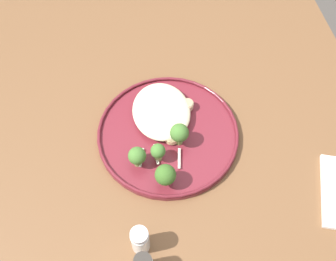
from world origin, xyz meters
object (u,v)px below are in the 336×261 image
broccoli_floret_left_leaning (179,133)px  broccoli_floret_rear_charred (165,175)px  seared_scallop_tilted_round (157,107)px  broccoli_floret_near_rim (158,152)px  seared_scallop_half_hidden (172,137)px  salt_shaker (140,240)px  seared_scallop_center_golden (161,131)px  seared_scallop_on_noodles (148,109)px  seared_scallop_left_edge (177,121)px  dinner_plate (168,133)px  seared_scallop_tiny_bay (188,105)px  broccoli_floret_front_edge (137,156)px

broccoli_floret_left_leaning → broccoli_floret_rear_charred: 0.09m
seared_scallop_tilted_round → broccoli_floret_near_rim: bearing=-8.3°
seared_scallop_half_hidden → salt_shaker: 0.22m
seared_scallop_half_hidden → seared_scallop_center_golden: 0.03m
seared_scallop_on_noodles → broccoli_floret_near_rim: (0.11, 0.00, 0.02)m
seared_scallop_left_edge → seared_scallop_tilted_round: bearing=-139.2°
dinner_plate → seared_scallop_center_golden: (-0.00, -0.01, 0.01)m
broccoli_floret_left_leaning → seared_scallop_center_golden: bearing=-128.1°
seared_scallop_tiny_bay → seared_scallop_left_edge: same height
seared_scallop_center_golden → broccoli_floret_rear_charred: 0.11m
seared_scallop_half_hidden → broccoli_floret_front_edge: (0.04, -0.07, 0.02)m
seared_scallop_half_hidden → broccoli_floret_front_edge: bearing=-61.0°
dinner_plate → seared_scallop_half_hidden: seared_scallop_half_hidden is taller
seared_scallop_tilted_round → broccoli_floret_rear_charred: broccoli_floret_rear_charred is taller
seared_scallop_tiny_bay → broccoli_floret_near_rim: (0.11, -0.08, 0.01)m
seared_scallop_half_hidden → seared_scallop_on_noodles: bearing=-154.1°
seared_scallop_tiny_bay → seared_scallop_left_edge: size_ratio=0.74×
seared_scallop_tiny_bay → broccoli_floret_front_edge: 0.17m
seared_scallop_on_noodles → seared_scallop_tilted_round: bearing=94.5°
seared_scallop_half_hidden → seared_scallop_left_edge: bearing=153.4°
seared_scallop_tilted_round → broccoli_floret_near_rim: size_ratio=0.70×
dinner_plate → seared_scallop_half_hidden: (0.02, 0.00, 0.01)m
seared_scallop_left_edge → seared_scallop_half_hidden: bearing=-26.6°
seared_scallop_half_hidden → seared_scallop_tilted_round: bearing=-167.8°
broccoli_floret_near_rim → broccoli_floret_rear_charred: bearing=5.2°
dinner_plate → seared_scallop_left_edge: bearing=129.6°
seared_scallop_tiny_bay → broccoli_floret_near_rim: size_ratio=0.56×
broccoli_floret_front_edge → seared_scallop_tiny_bay: bearing=133.1°
broccoli_floret_near_rim → broccoli_floret_rear_charred: broccoli_floret_rear_charred is taller
dinner_plate → broccoli_floret_front_edge: size_ratio=5.96×
seared_scallop_tiny_bay → seared_scallop_center_golden: (0.05, -0.07, -0.00)m
seared_scallop_left_edge → seared_scallop_on_noodles: seared_scallop_left_edge is taller
dinner_plate → broccoli_floret_front_edge: (0.06, -0.07, 0.03)m
seared_scallop_on_noodles → broccoli_floret_rear_charred: broccoli_floret_rear_charred is taller
seared_scallop_center_golden → seared_scallop_left_edge: size_ratio=0.90×
seared_scallop_left_edge → salt_shaker: bearing=-24.8°
seared_scallop_center_golden → broccoli_floret_left_leaning: size_ratio=0.55×
seared_scallop_left_edge → broccoli_floret_front_edge: broccoli_floret_front_edge is taller
broccoli_floret_rear_charred → salt_shaker: (0.11, -0.06, -0.01)m
seared_scallop_half_hidden → seared_scallop_left_edge: seared_scallop_left_edge is taller
broccoli_floret_front_edge → seared_scallop_tilted_round: bearing=154.1°
seared_scallop_tilted_round → seared_scallop_center_golden: bearing=-2.1°
seared_scallop_tiny_bay → broccoli_floret_left_leaning: broccoli_floret_left_leaning is taller
salt_shaker → broccoli_floret_left_leaning: bearing=151.5°
broccoli_floret_near_rim → salt_shaker: size_ratio=0.66×
dinner_plate → salt_shaker: size_ratio=4.33×
dinner_plate → seared_scallop_half_hidden: size_ratio=10.02×
seared_scallop_left_edge → seared_scallop_tiny_bay: bearing=141.4°
broccoli_floret_left_leaning → broccoli_floret_rear_charred: size_ratio=0.99×
broccoli_floret_rear_charred → seared_scallop_on_noodles: bearing=-177.2°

